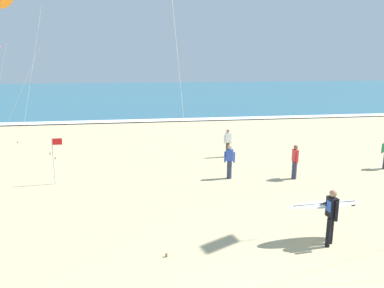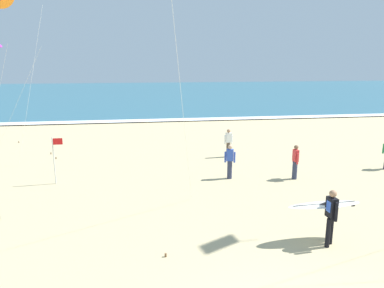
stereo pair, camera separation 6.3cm
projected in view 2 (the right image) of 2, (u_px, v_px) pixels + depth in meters
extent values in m
cube|color=#2D6075|center=(154.00, 93.00, 61.17)|extent=(160.00, 60.00, 0.08)
cube|color=white|center=(171.00, 120.00, 32.55)|extent=(160.00, 1.55, 0.01)
cylinder|color=black|center=(328.00, 233.00, 10.31)|extent=(0.13, 0.13, 0.88)
cylinder|color=black|center=(331.00, 230.00, 10.50)|extent=(0.13, 0.13, 0.88)
cube|color=black|center=(332.00, 208.00, 10.24)|extent=(0.22, 0.35, 0.60)
cube|color=blue|center=(329.00, 207.00, 10.21)|extent=(0.02, 0.20, 0.32)
sphere|color=#A87A59|center=(333.00, 194.00, 10.14)|extent=(0.21, 0.21, 0.21)
cylinder|color=black|center=(336.00, 212.00, 10.03)|extent=(0.09, 0.09, 0.56)
cylinder|color=black|center=(327.00, 201.00, 10.43)|extent=(0.09, 0.09, 0.26)
cylinder|color=black|center=(323.00, 204.00, 10.53)|extent=(0.26, 0.10, 0.14)
ellipsoid|color=white|center=(324.00, 205.00, 10.59)|extent=(2.35, 0.67, 0.09)
cube|color=#333333|center=(325.00, 204.00, 10.59)|extent=(2.04, 0.15, 0.02)
cube|color=#262628|center=(353.00, 204.00, 10.81)|extent=(0.12, 0.02, 0.14)
cylinder|color=silver|center=(19.00, 99.00, 21.15)|extent=(3.74, 2.69, 5.95)
cylinder|color=brown|center=(51.00, 153.00, 20.81)|extent=(0.06, 0.06, 0.10)
cylinder|color=brown|center=(19.00, 142.00, 23.72)|extent=(0.06, 0.06, 0.10)
cylinder|color=silver|center=(31.00, 85.00, 18.20)|extent=(1.57, 1.24, 7.93)
cylinder|color=brown|center=(56.00, 158.00, 19.80)|extent=(0.06, 0.06, 0.10)
cylinder|color=silver|center=(180.00, 80.00, 10.87)|extent=(1.34, 4.05, 9.21)
cylinder|color=brown|center=(166.00, 255.00, 9.87)|extent=(0.06, 0.06, 0.10)
cylinder|color=#4C3D2D|center=(228.00, 150.00, 20.14)|extent=(0.22, 0.22, 0.84)
cube|color=white|center=(229.00, 138.00, 19.98)|extent=(0.34, 0.22, 0.54)
sphere|color=#A87A59|center=(229.00, 131.00, 19.90)|extent=(0.20, 0.20, 0.20)
cylinder|color=white|center=(232.00, 139.00, 20.06)|extent=(0.08, 0.08, 0.50)
cylinder|color=white|center=(225.00, 140.00, 19.95)|extent=(0.08, 0.08, 0.50)
cylinder|color=#2D334C|center=(295.00, 170.00, 16.35)|extent=(0.22, 0.22, 0.84)
cube|color=red|center=(296.00, 155.00, 16.19)|extent=(0.18, 0.32, 0.54)
sphere|color=brown|center=(296.00, 147.00, 16.11)|extent=(0.20, 0.20, 0.20)
cylinder|color=red|center=(298.00, 159.00, 16.01)|extent=(0.08, 0.08, 0.50)
cylinder|color=red|center=(294.00, 156.00, 16.42)|extent=(0.08, 0.08, 0.50)
cylinder|color=#2D334C|center=(230.00, 170.00, 16.42)|extent=(0.22, 0.22, 0.84)
cube|color=#3351B7|center=(230.00, 155.00, 16.26)|extent=(0.36, 0.26, 0.54)
sphere|color=tan|center=(230.00, 147.00, 16.18)|extent=(0.20, 0.20, 0.20)
cylinder|color=#3351B7|center=(235.00, 157.00, 16.26)|extent=(0.08, 0.08, 0.50)
cylinder|color=#3351B7|center=(225.00, 157.00, 16.31)|extent=(0.08, 0.08, 0.50)
cylinder|color=#339351|center=(383.00, 149.00, 17.88)|extent=(0.08, 0.08, 0.50)
cylinder|color=silver|center=(54.00, 161.00, 15.55)|extent=(0.05, 0.05, 2.10)
cube|color=red|center=(58.00, 141.00, 15.40)|extent=(0.40, 0.02, 0.28)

